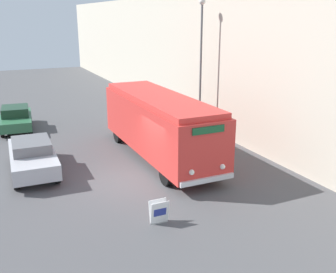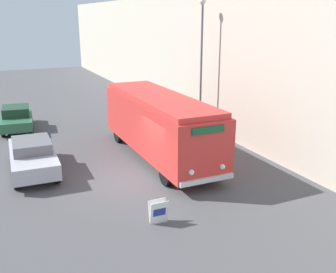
{
  "view_description": "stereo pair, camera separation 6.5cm",
  "coord_description": "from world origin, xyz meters",
  "px_view_note": "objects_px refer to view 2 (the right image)",
  "views": [
    {
      "loc": [
        -5.11,
        -14.61,
        6.7
      ],
      "look_at": [
        1.64,
        -0.1,
        1.78
      ],
      "focal_mm": 42.0,
      "sensor_mm": 36.0,
      "label": 1
    },
    {
      "loc": [
        -5.05,
        -14.64,
        6.7
      ],
      "look_at": [
        1.64,
        -0.1,
        1.78
      ],
      "focal_mm": 42.0,
      "sensor_mm": 36.0,
      "label": 2
    }
  ],
  "objects_px": {
    "sign_board": "(159,212)",
    "parked_car_near": "(33,156)",
    "vintage_bus": "(159,123)",
    "parked_car_mid": "(17,118)",
    "streetlamp": "(202,51)"
  },
  "relations": [
    {
      "from": "parked_car_mid",
      "to": "streetlamp",
      "type": "bearing_deg",
      "value": -23.21
    },
    {
      "from": "streetlamp",
      "to": "parked_car_mid",
      "type": "distance_m",
      "value": 11.94
    },
    {
      "from": "vintage_bus",
      "to": "parked_car_near",
      "type": "bearing_deg",
      "value": 174.38
    },
    {
      "from": "vintage_bus",
      "to": "sign_board",
      "type": "distance_m",
      "value": 6.6
    },
    {
      "from": "vintage_bus",
      "to": "parked_car_mid",
      "type": "height_order",
      "value": "vintage_bus"
    },
    {
      "from": "streetlamp",
      "to": "parked_car_mid",
      "type": "xyz_separation_m",
      "value": [
        -9.82,
        5.4,
        -4.11
      ]
    },
    {
      "from": "vintage_bus",
      "to": "parked_car_near",
      "type": "distance_m",
      "value": 6.01
    },
    {
      "from": "vintage_bus",
      "to": "sign_board",
      "type": "bearing_deg",
      "value": -113.9
    },
    {
      "from": "sign_board",
      "to": "parked_car_near",
      "type": "height_order",
      "value": "parked_car_near"
    },
    {
      "from": "parked_car_near",
      "to": "parked_car_mid",
      "type": "xyz_separation_m",
      "value": [
        -0.08,
        7.66,
        -0.05
      ]
    },
    {
      "from": "sign_board",
      "to": "parked_car_near",
      "type": "bearing_deg",
      "value": 116.82
    },
    {
      "from": "sign_board",
      "to": "streetlamp",
      "type": "height_order",
      "value": "streetlamp"
    },
    {
      "from": "vintage_bus",
      "to": "parked_car_mid",
      "type": "xyz_separation_m",
      "value": [
        -5.98,
        8.24,
        -1.02
      ]
    },
    {
      "from": "vintage_bus",
      "to": "parked_car_near",
      "type": "height_order",
      "value": "vintage_bus"
    },
    {
      "from": "sign_board",
      "to": "parked_car_mid",
      "type": "relative_size",
      "value": 0.19
    }
  ]
}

